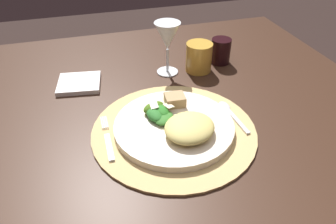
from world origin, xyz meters
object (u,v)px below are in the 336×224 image
object	(u,v)px
spoon	(229,111)
wine_glass	(167,38)
dinner_plate	(174,126)
amber_tumbler	(199,57)
fork	(108,139)
dining_table	(176,138)
napkin	(79,83)
dark_tumbler	(221,51)

from	to	relation	value
spoon	wine_glass	distance (m)	0.28
dinner_plate	amber_tumbler	bearing A→B (deg)	58.90
fork	dining_table	bearing A→B (deg)	28.28
spoon	napkin	xyz separation A→B (m)	(-0.35, 0.25, -0.00)
spoon	wine_glass	xyz separation A→B (m)	(-0.09, 0.25, 0.10)
spoon	dark_tumbler	xyz separation A→B (m)	(0.09, 0.26, 0.03)
dining_table	dinner_plate	world-z (taller)	dinner_plate
fork	napkin	world-z (taller)	napkin
dinner_plate	fork	world-z (taller)	dinner_plate
dining_table	napkin	size ratio (longest dim) A/B	9.52
napkin	dark_tumbler	xyz separation A→B (m)	(0.44, 0.02, 0.03)
dinner_plate	dark_tumbler	size ratio (longest dim) A/B	3.52
dining_table	spoon	distance (m)	0.19
dinner_plate	napkin	xyz separation A→B (m)	(-0.20, 0.27, -0.01)
amber_tumbler	spoon	bearing A→B (deg)	-91.52
spoon	dining_table	bearing A→B (deg)	143.99
fork	spoon	distance (m)	0.31
dark_tumbler	dining_table	bearing A→B (deg)	-137.91
dinner_plate	napkin	bearing A→B (deg)	126.49
wine_glass	fork	bearing A→B (deg)	-128.68
napkin	amber_tumbler	xyz separation A→B (m)	(0.36, -0.01, 0.04)
spoon	napkin	world-z (taller)	same
dining_table	dark_tumbler	size ratio (longest dim) A/B	14.17
fork	dark_tumbler	xyz separation A→B (m)	(0.40, 0.29, 0.03)
dinner_plate	dark_tumbler	xyz separation A→B (m)	(0.24, 0.29, 0.02)
dinner_plate	wine_glass	bearing A→B (deg)	77.12
amber_tumbler	dark_tumbler	bearing A→B (deg)	18.90
dark_tumbler	amber_tumbler	bearing A→B (deg)	-161.10
dark_tumbler	dinner_plate	bearing A→B (deg)	-129.85
wine_glass	amber_tumbler	world-z (taller)	wine_glass
dining_table	amber_tumbler	xyz separation A→B (m)	(0.12, 0.15, 0.17)
amber_tumbler	fork	bearing A→B (deg)	-140.32
dining_table	dinner_plate	bearing A→B (deg)	-110.26
fork	amber_tumbler	bearing A→B (deg)	39.68
amber_tumbler	dark_tumbler	world-z (taller)	amber_tumbler
dark_tumbler	napkin	bearing A→B (deg)	-177.49
fork	dark_tumbler	world-z (taller)	dark_tumbler
dining_table	spoon	xyz separation A→B (m)	(0.11, -0.08, 0.13)
napkin	wine_glass	xyz separation A→B (m)	(0.26, 0.00, 0.11)
dinner_plate	fork	xyz separation A→B (m)	(-0.15, 0.00, -0.01)
spoon	napkin	size ratio (longest dim) A/B	1.17
napkin	amber_tumbler	distance (m)	0.36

